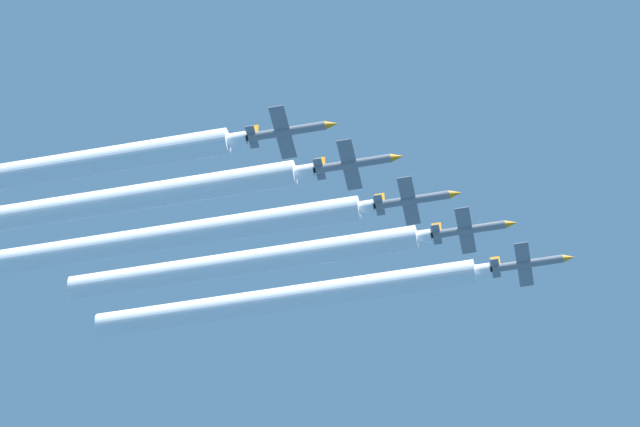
{
  "coord_description": "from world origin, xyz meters",
  "views": [
    {
      "loc": [
        119.41,
        11.8,
        1.41
      ],
      "look_at": [
        -0.03,
        -11.98,
        143.72
      ],
      "focal_mm": 81.36,
      "sensor_mm": 36.0,
      "label": 1
    }
  ],
  "objects_px": {
    "jet_second_echelon": "(471,229)",
    "jet_lead": "(530,263)",
    "jet_third_echelon": "(415,200)",
    "jet_fourth_echelon": "(356,163)",
    "jet_fifth_echelon": "(289,131)"
  },
  "relations": [
    {
      "from": "jet_second_echelon",
      "to": "jet_lead",
      "type": "bearing_deg",
      "value": 140.58
    },
    {
      "from": "jet_lead",
      "to": "jet_third_echelon",
      "type": "xyz_separation_m",
      "value": [
        15.88,
        -13.34,
        -2.07
      ]
    },
    {
      "from": "jet_second_echelon",
      "to": "jet_fourth_echelon",
      "type": "bearing_deg",
      "value": -39.89
    },
    {
      "from": "jet_lead",
      "to": "jet_second_echelon",
      "type": "bearing_deg",
      "value": -39.42
    },
    {
      "from": "jet_lead",
      "to": "jet_third_echelon",
      "type": "relative_size",
      "value": 1.0
    },
    {
      "from": "jet_third_echelon",
      "to": "jet_fourth_echelon",
      "type": "relative_size",
      "value": 1.0
    },
    {
      "from": "jet_lead",
      "to": "jet_second_echelon",
      "type": "relative_size",
      "value": 1.0
    },
    {
      "from": "jet_third_echelon",
      "to": "jet_fourth_echelon",
      "type": "bearing_deg",
      "value": -39.11
    },
    {
      "from": "jet_fourth_echelon",
      "to": "jet_fifth_echelon",
      "type": "xyz_separation_m",
      "value": [
        7.48,
        -6.89,
        -1.19
      ]
    },
    {
      "from": "jet_lead",
      "to": "jet_fifth_echelon",
      "type": "xyz_separation_m",
      "value": [
        31.12,
        -26.54,
        -3.81
      ]
    },
    {
      "from": "jet_second_echelon",
      "to": "jet_fourth_echelon",
      "type": "xyz_separation_m",
      "value": [
        15.22,
        -12.72,
        -1.71
      ]
    },
    {
      "from": "jet_third_echelon",
      "to": "jet_lead",
      "type": "bearing_deg",
      "value": 139.98
    },
    {
      "from": "jet_third_echelon",
      "to": "jet_second_echelon",
      "type": "bearing_deg",
      "value": 139.31
    },
    {
      "from": "jet_lead",
      "to": "jet_second_echelon",
      "type": "xyz_separation_m",
      "value": [
        8.42,
        -6.92,
        -0.91
      ]
    },
    {
      "from": "jet_second_echelon",
      "to": "jet_third_echelon",
      "type": "height_order",
      "value": "jet_second_echelon"
    }
  ]
}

